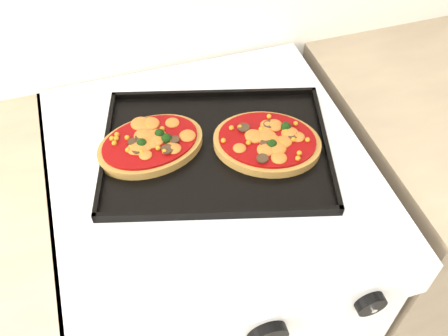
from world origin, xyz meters
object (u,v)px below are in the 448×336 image
object	(u,v)px
baking_tray	(216,148)
pizza_left	(150,144)
stove	(213,277)
pizza_right	(267,141)

from	to	relation	value
baking_tray	pizza_left	size ratio (longest dim) A/B	2.09
stove	pizza_right	world-z (taller)	pizza_right
baking_tray	pizza_right	bearing A→B (deg)	1.32
stove	pizza_right	bearing A→B (deg)	-5.39
stove	pizza_right	xyz separation A→B (m)	(0.11, -0.01, 0.48)
pizza_right	baking_tray	bearing A→B (deg)	166.22
stove	baking_tray	xyz separation A→B (m)	(0.02, 0.01, 0.47)
stove	pizza_left	world-z (taller)	pizza_left
stove	pizza_right	size ratio (longest dim) A/B	4.49
baking_tray	pizza_right	xyz separation A→B (m)	(0.09, -0.02, 0.01)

